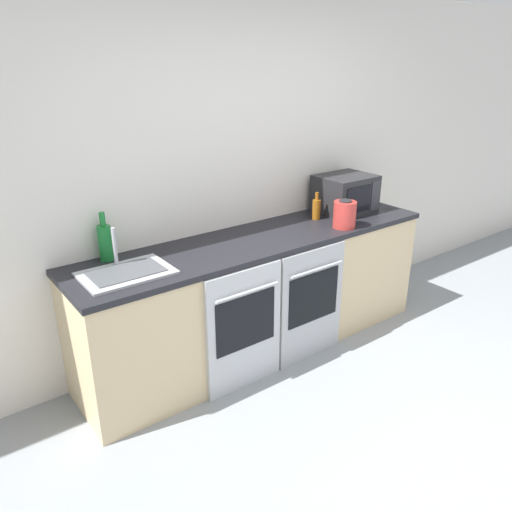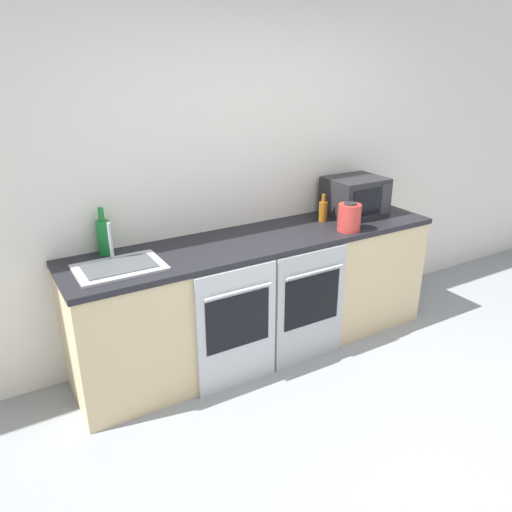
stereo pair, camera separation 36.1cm
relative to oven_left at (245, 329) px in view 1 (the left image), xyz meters
name	(u,v)px [view 1 (the left image)]	position (x,y,z in m)	size (l,w,h in m)	color
ground_plane	(449,481)	(0.38, -1.34, -0.44)	(16.00, 16.00, 0.00)	gray
wall_back	(233,176)	(0.38, 0.68, 0.86)	(10.00, 0.06, 2.60)	silver
counter_back	(260,294)	(0.38, 0.33, 0.01)	(2.81, 0.65, 0.92)	#D1B789
oven_left	(245,329)	(0.00, 0.00, 0.00)	(0.58, 0.06, 0.87)	#B7BABF
oven_right	(312,304)	(0.60, 0.00, 0.00)	(0.58, 0.06, 0.87)	#A8AAAF
microwave	(345,194)	(1.32, 0.41, 0.63)	(0.45, 0.38, 0.31)	#232326
bottle_amber	(316,209)	(1.00, 0.41, 0.56)	(0.07, 0.07, 0.22)	#8C5114
bottle_green	(105,242)	(-0.66, 0.58, 0.60)	(0.09, 0.09, 0.32)	#19722D
kettle	(345,214)	(1.02, 0.13, 0.57)	(0.17, 0.17, 0.21)	#B2332D
sink	(126,272)	(-0.66, 0.29, 0.49)	(0.53, 0.36, 0.25)	#A8AAAF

